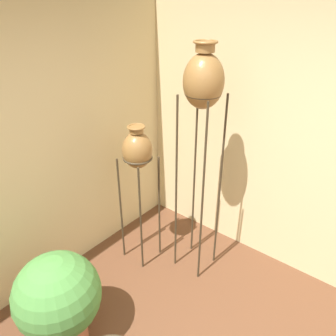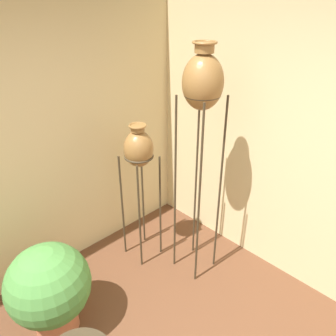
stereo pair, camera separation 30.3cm
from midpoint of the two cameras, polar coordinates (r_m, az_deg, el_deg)
name	(u,v)px [view 1 (the left image)]	position (r m, az deg, el deg)	size (l,w,h in m)	color
vase_stand_tall	(203,87)	(2.70, 2.89, 13.88)	(0.33, 0.33, 2.22)	#382D1E
vase_stand_medium	(138,153)	(3.06, -8.17, 2.46)	(0.30, 0.30, 1.49)	#382D1E
potted_plant	(58,298)	(2.86, -21.68, -20.50)	(0.66, 0.66, 0.84)	#B26647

